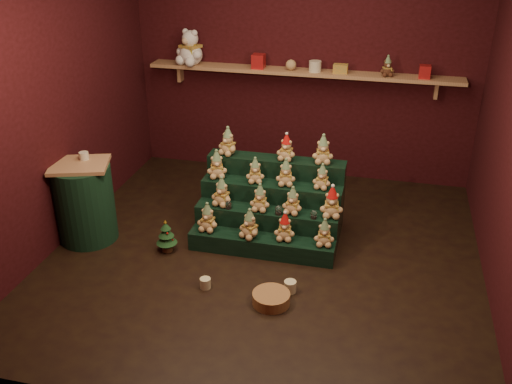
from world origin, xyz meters
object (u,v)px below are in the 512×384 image
(snow_globe_a, at_px, (228,205))
(side_table, at_px, (85,202))
(brown_bear, at_px, (387,66))
(mug_left, at_px, (205,283))
(mini_christmas_tree, at_px, (166,236))
(mug_right, at_px, (290,287))
(white_bear, at_px, (190,42))
(snow_globe_b, at_px, (278,210))
(snow_globe_c, at_px, (314,214))
(wicker_basket, at_px, (271,298))
(riser_tier_front, at_px, (261,245))

(snow_globe_a, relative_size, side_table, 0.10)
(brown_bear, bearing_deg, mug_left, -134.48)
(mini_christmas_tree, height_order, mug_right, mini_christmas_tree)
(side_table, bearing_deg, snow_globe_a, -6.84)
(mug_right, bearing_deg, white_bear, 125.13)
(snow_globe_b, relative_size, snow_globe_c, 1.11)
(side_table, height_order, brown_bear, brown_bear)
(snow_globe_c, xyz_separation_m, mug_right, (-0.09, -0.70, -0.35))
(mug_right, xyz_separation_m, wicker_basket, (-0.12, -0.20, -0.00))
(mug_left, bearing_deg, snow_globe_a, 91.37)
(snow_globe_a, distance_m, snow_globe_c, 0.83)
(mini_christmas_tree, relative_size, brown_bear, 1.54)
(snow_globe_b, distance_m, white_bear, 2.47)
(mug_right, bearing_deg, snow_globe_b, 109.81)
(riser_tier_front, relative_size, white_bear, 2.73)
(mug_right, bearing_deg, riser_tier_front, 125.28)
(white_bear, distance_m, brown_bear, 2.27)
(wicker_basket, relative_size, white_bear, 0.62)
(mug_right, xyz_separation_m, brown_bear, (0.60, 2.36, 1.38))
(snow_globe_c, relative_size, mini_christmas_tree, 0.24)
(mug_left, distance_m, brown_bear, 3.13)
(riser_tier_front, distance_m, mini_christmas_tree, 0.91)
(snow_globe_a, xyz_separation_m, mug_right, (0.75, -0.70, -0.35))
(riser_tier_front, bearing_deg, side_table, -176.21)
(snow_globe_b, height_order, side_table, side_table)
(mini_christmas_tree, bearing_deg, snow_globe_a, 31.59)
(side_table, height_order, wicker_basket, side_table)
(wicker_basket, bearing_deg, side_table, 162.82)
(snow_globe_b, xyz_separation_m, mug_right, (0.25, -0.70, -0.35))
(snow_globe_a, xyz_separation_m, side_table, (-1.38, -0.28, 0.00))
(snow_globe_c, bearing_deg, brown_bear, 72.71)
(mini_christmas_tree, bearing_deg, riser_tier_front, 10.43)
(snow_globe_b, xyz_separation_m, mini_christmas_tree, (-1.02, -0.32, -0.24))
(snow_globe_a, bearing_deg, mini_christmas_tree, -148.41)
(snow_globe_a, distance_m, wicker_basket, 1.15)
(snow_globe_c, bearing_deg, side_table, -172.90)
(mug_left, distance_m, white_bear, 3.06)
(snow_globe_a, xyz_separation_m, brown_bear, (1.35, 1.66, 1.03))
(wicker_basket, bearing_deg, snow_globe_b, 98.09)
(side_table, xyz_separation_m, mug_left, (1.40, -0.54, -0.35))
(snow_globe_b, distance_m, mini_christmas_tree, 1.10)
(mug_right, distance_m, brown_bear, 2.80)
(white_bear, bearing_deg, mug_left, -45.67)
(snow_globe_c, bearing_deg, white_bear, 136.42)
(white_bear, bearing_deg, snow_globe_b, -26.04)
(mug_right, relative_size, wicker_basket, 0.33)
(snow_globe_b, bearing_deg, snow_globe_a, 180.00)
(riser_tier_front, bearing_deg, snow_globe_a, 156.41)
(snow_globe_b, bearing_deg, riser_tier_front, -128.86)
(riser_tier_front, xyz_separation_m, brown_bear, (0.98, 1.82, 1.34))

